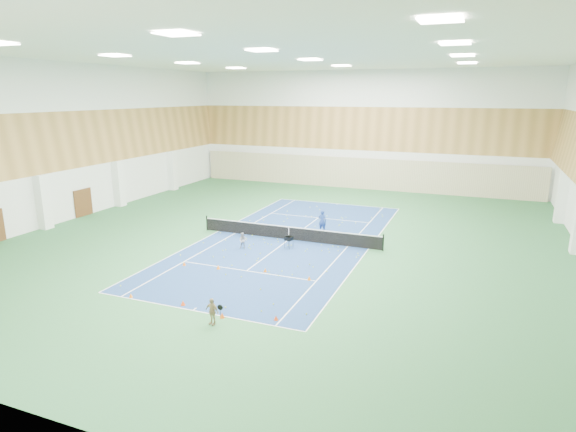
{
  "coord_description": "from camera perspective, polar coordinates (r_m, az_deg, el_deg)",
  "views": [
    {
      "loc": [
        11.57,
        -29.07,
        9.63
      ],
      "look_at": [
        0.43,
        -1.22,
        2.0
      ],
      "focal_mm": 30.0,
      "sensor_mm": 36.0,
      "label": 1
    }
  ],
  "objects": [
    {
      "name": "child_court",
      "position": [
        30.87,
        -5.36,
        -2.94
      ],
      "size": [
        0.6,
        0.52,
        1.06
      ],
      "primitive_type": "imported",
      "rotation": [
        0.0,
        0.0,
        0.25
      ],
      "color": "gray",
      "rests_on": "ground"
    },
    {
      "name": "ceiling_light_grid",
      "position": [
        31.37,
        0.1,
        18.46
      ],
      "size": [
        21.4,
        25.4,
        0.06
      ],
      "primitive_type": null,
      "color": "white",
      "rests_on": "room_shell"
    },
    {
      "name": "wood_cladding",
      "position": [
        31.33,
        0.1,
        11.29
      ],
      "size": [
        36.0,
        40.0,
        8.0
      ],
      "primitive_type": null,
      "color": "#B08041",
      "rests_on": "room_shell"
    },
    {
      "name": "child_apron",
      "position": [
        21.22,
        -9.0,
        -11.09
      ],
      "size": [
        0.75,
        0.42,
        1.2
      ],
      "primitive_type": "imported",
      "rotation": [
        0.0,
        0.0,
        -0.19
      ],
      "color": "tan",
      "rests_on": "ground"
    },
    {
      "name": "court_surface",
      "position": [
        32.73,
        0.09,
        -2.83
      ],
      "size": [
        10.97,
        23.77,
        0.01
      ],
      "primitive_type": "cube",
      "color": "navy",
      "rests_on": "ground"
    },
    {
      "name": "back_curtain",
      "position": [
        50.81,
        8.4,
        5.02
      ],
      "size": [
        35.4,
        0.16,
        3.2
      ],
      "primitive_type": "cube",
      "color": "#C6B793",
      "rests_on": "ground"
    },
    {
      "name": "tennis_net",
      "position": [
        32.57,
        0.09,
        -1.91
      ],
      "size": [
        12.8,
        0.1,
        1.1
      ],
      "primitive_type": null,
      "color": "black",
      "rests_on": "ground"
    },
    {
      "name": "coach",
      "position": [
        34.5,
        4.09,
        -0.58
      ],
      "size": [
        0.6,
        0.41,
        1.61
      ],
      "primitive_type": "imported",
      "rotation": [
        0.0,
        0.0,
        3.1
      ],
      "color": "navy",
      "rests_on": "ground"
    },
    {
      "name": "cone_svc_d",
      "position": [
        25.82,
        2.53,
        -7.37
      ],
      "size": [
        0.21,
        0.21,
        0.23
      ],
      "primitive_type": "cone",
      "color": "orange",
      "rests_on": "ground"
    },
    {
      "name": "cone_base_b",
      "position": [
        23.41,
        -12.34,
        -10.03
      ],
      "size": [
        0.22,
        0.22,
        0.24
      ],
      "primitive_type": "cone",
      "color": "#FF460D",
      "rests_on": "ground"
    },
    {
      "name": "cone_svc_b",
      "position": [
        27.62,
        -8.27,
        -6.01
      ],
      "size": [
        0.22,
        0.22,
        0.25
      ],
      "primitive_type": "cone",
      "color": "orange",
      "rests_on": "ground"
    },
    {
      "name": "cone_base_c",
      "position": [
        21.92,
        -7.81,
        -11.57
      ],
      "size": [
        0.23,
        0.23,
        0.25
      ],
      "primitive_type": "cone",
      "color": "#E0500B",
      "rests_on": "ground"
    },
    {
      "name": "room_shell",
      "position": [
        31.49,
        0.1,
        7.65
      ],
      "size": [
        36.0,
        40.0,
        12.0
      ],
      "primitive_type": null,
      "color": "white",
      "rests_on": "ground"
    },
    {
      "name": "ball_cart",
      "position": [
        30.85,
        0.09,
        -3.13
      ],
      "size": [
        0.58,
        0.58,
        0.8
      ],
      "primitive_type": null,
      "rotation": [
        0.0,
        0.0,
        -0.3
      ],
      "color": "black",
      "rests_on": "ground"
    },
    {
      "name": "tennis_balls_scatter",
      "position": [
        32.72,
        0.09,
        -2.76
      ],
      "size": [
        10.57,
        22.77,
        0.07
      ],
      "primitive_type": null,
      "color": "#D2EE28",
      "rests_on": "ground"
    },
    {
      "name": "cone_base_d",
      "position": [
        21.52,
        -1.44,
        -11.97
      ],
      "size": [
        0.21,
        0.21,
        0.23
      ],
      "primitive_type": "cone",
      "color": "red",
      "rests_on": "ground"
    },
    {
      "name": "door_left_b",
      "position": [
        42.28,
        -23.1,
        1.47
      ],
      "size": [
        0.08,
        1.8,
        2.2
      ],
      "primitive_type": "cube",
      "color": "#593319",
      "rests_on": "ground"
    },
    {
      "name": "cone_svc_a",
      "position": [
        28.55,
        -12.2,
        -5.54
      ],
      "size": [
        0.2,
        0.2,
        0.22
      ],
      "primitive_type": "cone",
      "color": "#FF650D",
      "rests_on": "ground"
    },
    {
      "name": "cone_base_a",
      "position": [
        24.92,
        -18.13,
        -8.95
      ],
      "size": [
        0.19,
        0.19,
        0.21
      ],
      "primitive_type": "cone",
      "color": "orange",
      "rests_on": "ground"
    },
    {
      "name": "cone_svc_c",
      "position": [
        26.94,
        -2.72,
        -6.42
      ],
      "size": [
        0.21,
        0.21,
        0.23
      ],
      "primitive_type": "cone",
      "color": "orange",
      "rests_on": "ground"
    },
    {
      "name": "ground",
      "position": [
        32.73,
        0.09,
        -2.84
      ],
      "size": [
        40.0,
        40.0,
        0.0
      ],
      "primitive_type": "plane",
      "color": "#2A6236",
      "rests_on": "ground"
    }
  ]
}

